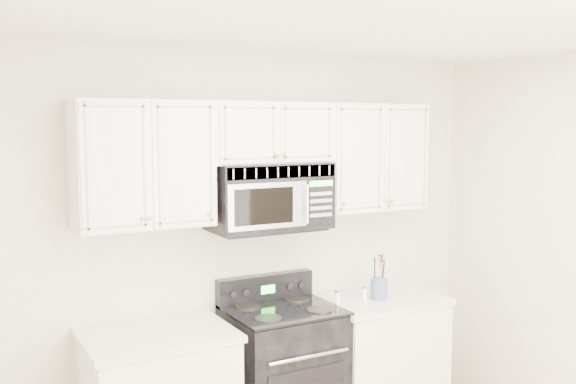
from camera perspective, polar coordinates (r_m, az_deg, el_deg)
room at (r=2.96m, az=12.46°, el=-10.34°), size 3.51×3.51×2.61m
base_cabinet_right at (r=4.78m, az=7.88°, el=-14.90°), size 0.86×0.65×0.92m
range at (r=4.39m, az=-0.44°, el=-15.97°), size 0.71×0.65×1.11m
upper_cabinets at (r=4.17m, az=-1.90°, el=3.36°), size 2.44×0.37×0.75m
microwave at (r=4.16m, az=-1.68°, el=-0.37°), size 0.78×0.44×0.43m
utensil_crock at (r=4.54m, az=8.08°, el=-8.44°), size 0.12×0.12×0.31m
shaker_salt at (r=4.40m, az=4.42°, el=-9.26°), size 0.04×0.04×0.09m
shaker_pepper at (r=4.51m, az=6.80°, el=-8.91°), size 0.04×0.04×0.10m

